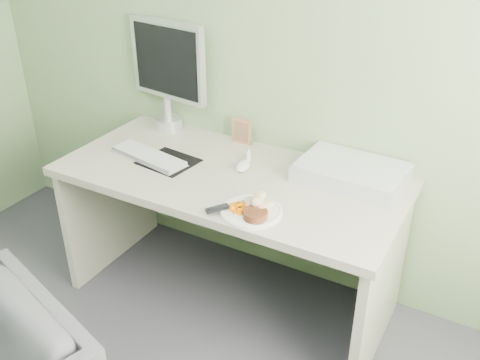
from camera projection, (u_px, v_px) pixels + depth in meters
The scene contains 14 objects.
wall_back at pixel (269, 21), 2.45m from camera, with size 3.50×3.50×0.00m, color gray.
desk at pixel (230, 208), 2.55m from camera, with size 1.60×0.75×0.73m.
plate at pixel (251, 212), 2.16m from camera, with size 0.25×0.25×0.01m, color white.
steak at pixel (255, 215), 2.10m from camera, with size 0.10×0.10×0.03m, color black.
potato_pile at pixel (259, 203), 2.15m from camera, with size 0.10×0.07×0.06m, color tan.
carrot_heap at pixel (236, 206), 2.14m from camera, with size 0.07×0.06×0.04m, color orange.
steak_knife at pixel (226, 206), 2.16m from camera, with size 0.16×0.22×0.02m.
mousepad at pixel (168, 162), 2.56m from camera, with size 0.25×0.22×0.00m, color black.
keyboard at pixel (149, 156), 2.59m from camera, with size 0.41×0.12×0.02m, color white.
computer_mouse at pixel (243, 166), 2.48m from camera, with size 0.06×0.11×0.04m, color white.
photo_frame at pixel (242, 131), 2.72m from camera, with size 0.11×0.01×0.13m, color #A97E4F.
eyedrop_bottle at pixel (248, 155), 2.56m from camera, with size 0.02×0.02×0.07m.
scanner at pixel (351, 173), 2.39m from camera, with size 0.47×0.31×0.07m, color silver.
monitor at pixel (168, 70), 2.78m from camera, with size 0.48×0.16×0.58m.
Camera 1 is at (1.10, -0.24, 1.89)m, focal length 40.00 mm.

